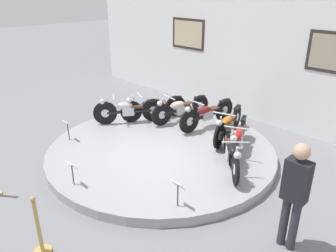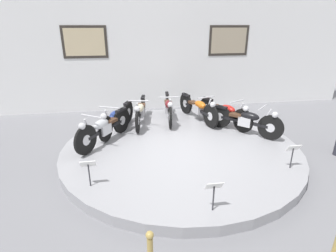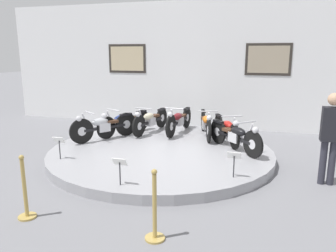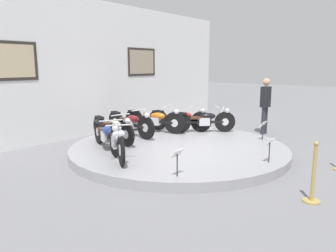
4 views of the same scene
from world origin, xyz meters
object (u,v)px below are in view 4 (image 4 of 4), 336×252
object	(u,v)px
info_placard_front_centre	(270,145)
stanchion_post_left_of_entry	(313,182)
motorcycle_maroon	(131,123)
visitor_standing	(265,102)
motorcycle_red	(181,119)
motorcycle_blue	(107,134)
motorcycle_black	(204,120)
motorcycle_orange	(155,119)
info_placard_front_right	(263,127)
motorcycle_cream	(113,128)
motorcycle_silver	(117,140)
info_placard_front_left	(177,157)

from	to	relation	value
info_placard_front_centre	stanchion_post_left_of_entry	size ratio (longest dim) A/B	0.50
motorcycle_maroon	visitor_standing	distance (m)	4.40
motorcycle_red	info_placard_front_centre	distance (m)	3.72
motorcycle_blue	visitor_standing	distance (m)	5.41
motorcycle_black	stanchion_post_left_of_entry	bearing A→B (deg)	-125.74
motorcycle_red	info_placard_front_centre	bearing A→B (deg)	-113.23
motorcycle_red	motorcycle_black	world-z (taller)	motorcycle_red
motorcycle_orange	info_placard_front_right	bearing A→B (deg)	-70.02
motorcycle_blue	motorcycle_red	world-z (taller)	motorcycle_red
motorcycle_cream	info_placard_front_right	xyz separation A→B (m)	(2.74, -2.94, -0.01)
motorcycle_blue	motorcycle_red	distance (m)	2.94
motorcycle_blue	motorcycle_silver	bearing A→B (deg)	-113.03
info_placard_front_centre	info_placard_front_right	bearing A→B (deg)	26.75
visitor_standing	stanchion_post_left_of_entry	distance (m)	5.50
motorcycle_blue	motorcycle_orange	distance (m)	2.35
motorcycle_black	info_placard_front_centre	size ratio (longest dim) A/B	2.89
motorcycle_orange	info_placard_front_left	bearing A→B (deg)	-132.94
motorcycle_red	visitor_standing	distance (m)	2.83
info_placard_front_centre	visitor_standing	bearing A→B (deg)	24.35
motorcycle_black	info_placard_front_centre	world-z (taller)	motorcycle_black
info_placard_front_left	visitor_standing	size ratio (longest dim) A/B	0.29
info_placard_front_centre	visitor_standing	world-z (taller)	visitor_standing
motorcycle_red	info_placard_front_left	distance (m)	4.18
motorcycle_blue	motorcycle_maroon	world-z (taller)	motorcycle_maroon
motorcycle_maroon	info_placard_front_right	distance (m)	3.66
motorcycle_red	motorcycle_cream	bearing A→B (deg)	168.14
motorcycle_silver	motorcycle_blue	size ratio (longest dim) A/B	0.93
motorcycle_silver	motorcycle_cream	xyz separation A→B (m)	(0.92, 1.16, -0.01)
motorcycle_blue	motorcycle_cream	xyz separation A→B (m)	(0.64, 0.48, 0.00)
motorcycle_black	motorcycle_red	bearing A→B (deg)	113.51
motorcycle_cream	motorcycle_orange	bearing A→B (deg)	0.09
info_placard_front_right	info_placard_front_centre	bearing A→B (deg)	-153.25
stanchion_post_left_of_entry	motorcycle_red	bearing A→B (deg)	61.19
info_placard_front_left	visitor_standing	world-z (taller)	visitor_standing
motorcycle_silver	motorcycle_maroon	world-z (taller)	motorcycle_silver
visitor_standing	motorcycle_maroon	bearing A→B (deg)	146.09
motorcycle_red	info_placard_front_centre	xyz separation A→B (m)	(-1.47, -3.42, -0.01)
motorcycle_red	visitor_standing	world-z (taller)	visitor_standing
visitor_standing	motorcycle_red	bearing A→B (deg)	140.48
info_placard_front_right	stanchion_post_left_of_entry	distance (m)	3.65
motorcycle_orange	motorcycle_red	distance (m)	0.80
motorcycle_orange	info_placard_front_centre	world-z (taller)	motorcycle_orange
motorcycle_silver	motorcycle_black	bearing A→B (deg)	0.04
motorcycle_orange	motorcycle_black	bearing A→B (deg)	-51.38
motorcycle_red	visitor_standing	size ratio (longest dim) A/B	1.01
motorcycle_cream	motorcycle_red	distance (m)	2.35
info_placard_front_left	motorcycle_red	bearing A→B (deg)	36.10
motorcycle_orange	info_placard_front_centre	size ratio (longest dim) A/B	3.76
motorcycle_silver	motorcycle_orange	xyz separation A→B (m)	(2.59, 1.16, -0.00)
info_placard_front_left	info_placard_front_centre	xyz separation A→B (m)	(1.91, -0.96, 0.00)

